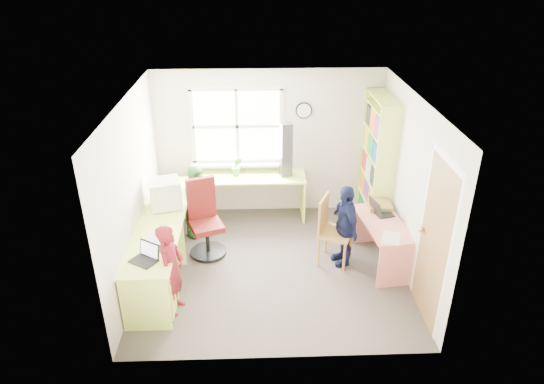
# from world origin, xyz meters

# --- Properties ---
(room) EXTENTS (3.64, 3.44, 2.44)m
(room) POSITION_xyz_m (0.01, 0.10, 1.22)
(room) COLOR #423A34
(room) RESTS_ON ground
(l_desk) EXTENTS (2.38, 2.95, 0.75)m
(l_desk) POSITION_xyz_m (-1.31, -0.28, 0.46)
(l_desk) COLOR #E2FF65
(l_desk) RESTS_ON ground
(right_desk) EXTENTS (0.66, 1.20, 0.66)m
(right_desk) POSITION_xyz_m (1.52, 0.05, 0.48)
(right_desk) COLOR #F28579
(right_desk) RESTS_ON ground
(bookshelf) EXTENTS (0.30, 1.02, 2.10)m
(bookshelf) POSITION_xyz_m (1.65, 1.19, 1.00)
(bookshelf) COLOR #E2FF65
(bookshelf) RESTS_ON ground
(swivel_chair) EXTENTS (0.68, 0.68, 1.13)m
(swivel_chair) POSITION_xyz_m (-0.96, 0.43, 0.49)
(swivel_chair) COLOR black
(swivel_chair) RESTS_ON ground
(wooden_chair) EXTENTS (0.57, 0.57, 0.99)m
(wooden_chair) POSITION_xyz_m (0.81, 0.13, 0.54)
(wooden_chair) COLOR #C28A40
(wooden_chair) RESTS_ON ground
(crt_monitor) EXTENTS (0.50, 0.47, 0.41)m
(crt_monitor) POSITION_xyz_m (-1.48, 0.43, 0.96)
(crt_monitor) COLOR silver
(crt_monitor) RESTS_ON l_desk
(laptop_left) EXTENTS (0.38, 0.37, 0.20)m
(laptop_left) POSITION_xyz_m (-1.51, -0.86, 0.80)
(laptop_left) COLOR black
(laptop_left) RESTS_ON l_desk
(laptop_right) EXTENTS (0.34, 0.38, 0.22)m
(laptop_right) POSITION_xyz_m (1.52, 0.30, 0.71)
(laptop_right) COLOR black
(laptop_right) RESTS_ON right_desk
(speaker_a) EXTENTS (0.10, 0.10, 0.17)m
(speaker_a) POSITION_xyz_m (-1.45, 0.32, 0.84)
(speaker_a) COLOR black
(speaker_a) RESTS_ON l_desk
(speaker_b) EXTENTS (0.10, 0.10, 0.19)m
(speaker_b) POSITION_xyz_m (-1.52, 0.85, 0.85)
(speaker_b) COLOR black
(speaker_b) RESTS_ON l_desk
(cd_tower) EXTENTS (0.20, 0.19, 0.87)m
(cd_tower) POSITION_xyz_m (0.26, 1.44, 1.19)
(cd_tower) COLOR black
(cd_tower) RESTS_ON l_desk
(game_box) EXTENTS (0.33, 0.33, 0.07)m
(game_box) POSITION_xyz_m (1.56, 0.48, 0.69)
(game_box) COLOR red
(game_box) RESTS_ON right_desk
(paper_a) EXTENTS (0.31, 0.37, 0.00)m
(paper_a) POSITION_xyz_m (-1.47, -0.41, 0.75)
(paper_a) COLOR silver
(paper_a) RESTS_ON l_desk
(paper_b) EXTENTS (0.32, 0.38, 0.00)m
(paper_b) POSITION_xyz_m (1.52, -0.36, 0.66)
(paper_b) COLOR silver
(paper_b) RESTS_ON right_desk
(potted_plant) EXTENTS (0.19, 0.16, 0.31)m
(potted_plant) POSITION_xyz_m (-0.52, 1.45, 0.91)
(potted_plant) COLOR #317A32
(potted_plant) RESTS_ON l_desk
(person_red) EXTENTS (0.37, 0.49, 1.19)m
(person_red) POSITION_xyz_m (-1.24, -0.86, 0.60)
(person_red) COLOR maroon
(person_red) RESTS_ON ground
(person_green) EXTENTS (0.58, 0.65, 1.12)m
(person_green) POSITION_xyz_m (-1.11, 1.00, 0.56)
(person_green) COLOR #307933
(person_green) RESTS_ON ground
(person_navy) EXTENTS (0.44, 0.75, 1.20)m
(person_navy) POSITION_xyz_m (1.00, 0.09, 0.60)
(person_navy) COLOR #13193B
(person_navy) RESTS_ON ground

